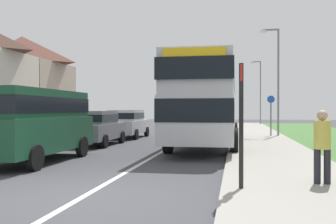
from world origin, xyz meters
TOP-DOWN VIEW (x-y plane):
  - ground_plane at (0.00, 0.00)m, footprint 120.00×120.00m
  - lane_marking_centre at (0.00, 8.00)m, footprint 0.14×60.00m
  - pavement_near_side at (4.20, 6.00)m, footprint 3.20×68.00m
  - double_decker_bus at (1.59, 10.62)m, footprint 2.80×11.14m
  - parked_van_dark_green at (-3.46, 4.37)m, footprint 2.11×5.30m
  - parked_car_grey at (-3.64, 10.29)m, footprint 1.98×4.21m
  - parked_car_silver at (-3.47, 15.20)m, footprint 1.91×4.38m
  - pedestrian_at_stop at (4.69, 1.53)m, footprint 0.34×0.34m
  - bus_stop_sign at (3.00, 0.77)m, footprint 0.09×0.52m
  - cycle_route_sign at (4.96, 16.75)m, footprint 0.44×0.08m
  - street_lamp_mid at (5.32, 17.24)m, footprint 1.14×0.20m
  - street_lamp_far at (5.45, 36.42)m, footprint 1.14×0.20m

SIDE VIEW (x-z plane):
  - ground_plane at x=0.00m, z-range 0.00..0.00m
  - lane_marking_centre at x=0.00m, z-range 0.00..0.01m
  - pavement_near_side at x=4.20m, z-range 0.00..0.12m
  - parked_car_grey at x=-3.64m, z-range 0.08..1.70m
  - parked_car_silver at x=-3.47m, z-range 0.08..1.74m
  - pedestrian_at_stop at x=4.69m, z-range 0.14..1.81m
  - parked_van_dark_green at x=-3.46m, z-range 0.21..2.52m
  - cycle_route_sign at x=4.96m, z-range 0.17..2.69m
  - bus_stop_sign at x=3.00m, z-range 0.24..2.84m
  - double_decker_bus at x=1.59m, z-range 0.29..3.99m
  - street_lamp_mid at x=5.32m, z-range 0.54..7.13m
  - street_lamp_far at x=5.45m, z-range 0.54..7.53m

